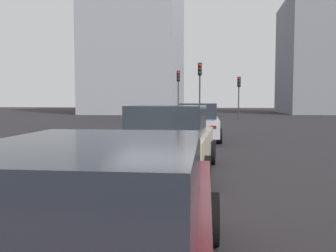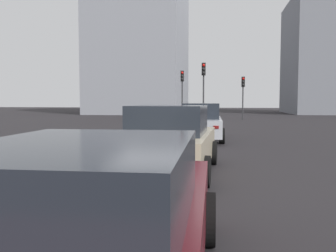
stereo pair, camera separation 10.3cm
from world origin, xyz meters
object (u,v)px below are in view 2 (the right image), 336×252
traffic_light_near_left (204,80)px  traffic_light_near_right (243,89)px  traffic_light_far_left (182,85)px  car_beige_second (170,141)px  car_silver_lead (201,122)px  car_maroon_third (91,231)px

traffic_light_near_left → traffic_light_near_right: (6.51, -3.17, -0.41)m
traffic_light_far_left → car_beige_second: bearing=-0.6°
traffic_light_near_right → car_silver_lead: bearing=-13.5°
car_maroon_third → traffic_light_far_left: size_ratio=1.14×
car_silver_lead → traffic_light_far_left: 14.81m
car_silver_lead → car_beige_second: 7.51m
car_maroon_third → traffic_light_near_right: (30.07, -2.83, 2.07)m
traffic_light_near_left → traffic_light_near_right: bearing=152.7°
traffic_light_near_left → traffic_light_near_right: 7.25m
car_silver_lead → car_maroon_third: car_silver_lead is taller
traffic_light_near_left → traffic_light_far_left: bearing=-155.4°
traffic_light_near_left → car_maroon_third: bearing=-0.5°
traffic_light_near_left → traffic_light_far_left: traffic_light_near_left is taller
car_maroon_third → traffic_light_far_left: 27.89m
car_beige_second → car_maroon_third: car_beige_second is taller
traffic_light_near_left → traffic_light_far_left: (4.13, 2.01, -0.13)m
traffic_light_near_right → traffic_light_far_left: traffic_light_far_left is taller
traffic_light_near_right → car_maroon_third: bearing=-9.6°
car_silver_lead → car_maroon_third: (-13.27, 0.10, -0.07)m
traffic_light_near_left → traffic_light_near_right: size_ratio=1.16×
traffic_light_near_right → traffic_light_far_left: (-2.38, 5.18, 0.28)m
car_beige_second → traffic_light_far_left: size_ratio=1.02×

